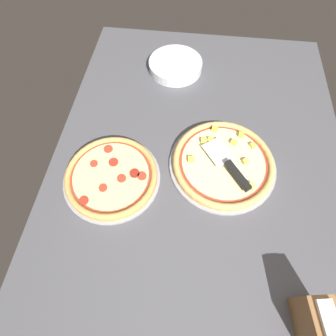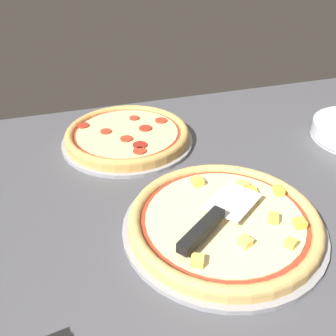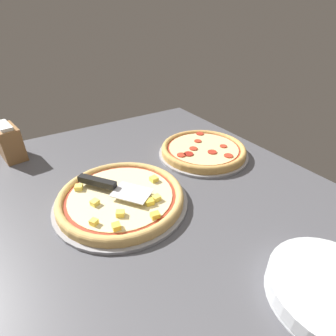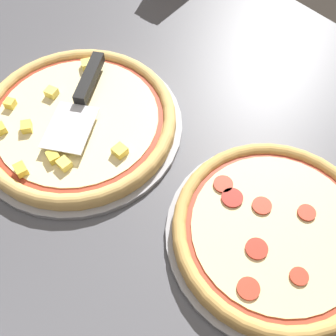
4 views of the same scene
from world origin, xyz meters
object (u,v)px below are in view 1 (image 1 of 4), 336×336
at_px(plate_stack, 175,65).
at_px(napkin_holder, 317,324).
at_px(serving_spatula, 232,169).
at_px(pizza_front, 223,162).
at_px(pizza_back, 111,176).

relative_size(plate_stack, napkin_holder, 1.78).
relative_size(serving_spatula, napkin_holder, 1.56).
distance_m(plate_stack, napkin_holder, 1.08).
height_order(pizza_front, pizza_back, pizza_front).
xyz_separation_m(pizza_front, plate_stack, (0.49, 0.23, -0.00)).
height_order(pizza_front, serving_spatula, serving_spatula).
relative_size(pizza_back, napkin_holder, 2.37).
relative_size(pizza_front, napkin_holder, 2.68).
bearing_deg(napkin_holder, serving_spatula, 25.72).
relative_size(pizza_back, plate_stack, 1.33).
xyz_separation_m(pizza_front, serving_spatula, (-0.04, -0.03, 0.03)).
distance_m(pizza_front, plate_stack, 0.54).
height_order(pizza_back, plate_stack, plate_stack).
xyz_separation_m(pizza_back, napkin_holder, (-0.38, -0.63, 0.04)).
bearing_deg(pizza_back, serving_spatula, -81.62).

